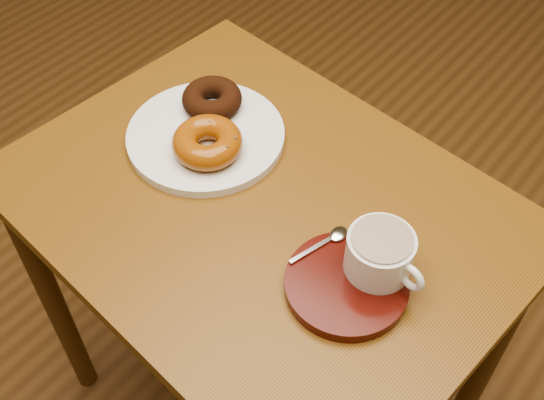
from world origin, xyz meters
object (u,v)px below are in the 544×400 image
Objects in this scene: cafe_table at (262,247)px; saucer at (346,285)px; donut_plate at (206,136)px; coffee_cup at (381,254)px.

cafe_table is 4.80× the size of saucer.
donut_plate is 0.35m from saucer.
saucer is (0.18, -0.04, 0.12)m from cafe_table.
saucer reaches higher than cafe_table.
donut_plate is at bearing 165.09° from saucer.
coffee_cup is (0.02, 0.04, 0.04)m from saucer.
saucer is 1.39× the size of coffee_cup.
cafe_table is at bearing -16.47° from donut_plate.
coffee_cup reaches higher than saucer.
coffee_cup reaches higher than donut_plate.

